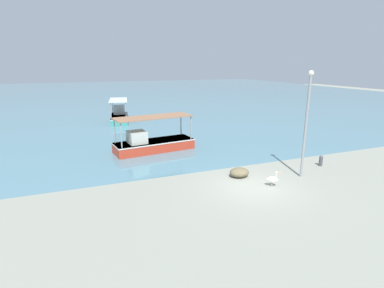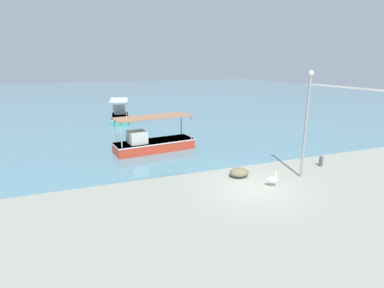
{
  "view_description": "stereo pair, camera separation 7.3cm",
  "coord_description": "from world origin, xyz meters",
  "px_view_note": "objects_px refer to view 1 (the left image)",
  "views": [
    {
      "loc": [
        -7.91,
        -11.9,
        6.05
      ],
      "look_at": [
        -1.35,
        4.97,
        1.14
      ],
      "focal_mm": 28.0,
      "sensor_mm": 36.0,
      "label": 1
    },
    {
      "loc": [
        -7.85,
        -11.93,
        6.05
      ],
      "look_at": [
        -1.35,
        4.97,
        1.14
      ],
      "focal_mm": 28.0,
      "sensor_mm": 36.0,
      "label": 2
    }
  ],
  "objects_px": {
    "fishing_boat_far_left": "(152,143)",
    "fishing_boat_far_right": "(119,116)",
    "pelican": "(273,179)",
    "lamp_post": "(306,119)",
    "mooring_bollard": "(321,160)",
    "net_pile": "(239,172)"
  },
  "relations": [
    {
      "from": "fishing_boat_far_right",
      "to": "mooring_bollard",
      "type": "bearing_deg",
      "value": -63.53
    },
    {
      "from": "lamp_post",
      "to": "fishing_boat_far_left",
      "type": "bearing_deg",
      "value": 129.2
    },
    {
      "from": "pelican",
      "to": "net_pile",
      "type": "xyz_separation_m",
      "value": [
        -0.9,
        1.77,
        -0.12
      ]
    },
    {
      "from": "fishing_boat_far_left",
      "to": "lamp_post",
      "type": "xyz_separation_m",
      "value": [
        6.42,
        -7.87,
        2.61
      ]
    },
    {
      "from": "fishing_boat_far_left",
      "to": "fishing_boat_far_right",
      "type": "xyz_separation_m",
      "value": [
        -0.6,
        11.96,
        0.0
      ]
    },
    {
      "from": "fishing_boat_far_left",
      "to": "pelican",
      "type": "xyz_separation_m",
      "value": [
        4.14,
        -8.43,
        -0.22
      ]
    },
    {
      "from": "fishing_boat_far_left",
      "to": "fishing_boat_far_right",
      "type": "distance_m",
      "value": 11.98
    },
    {
      "from": "fishing_boat_far_left",
      "to": "lamp_post",
      "type": "height_order",
      "value": "lamp_post"
    },
    {
      "from": "lamp_post",
      "to": "pelican",
      "type": "bearing_deg",
      "value": -166.18
    },
    {
      "from": "fishing_boat_far_left",
      "to": "net_pile",
      "type": "xyz_separation_m",
      "value": [
        3.23,
        -6.66,
        -0.35
      ]
    },
    {
      "from": "mooring_bollard",
      "to": "fishing_boat_far_left",
      "type": "bearing_deg",
      "value": 141.98
    },
    {
      "from": "lamp_post",
      "to": "net_pile",
      "type": "xyz_separation_m",
      "value": [
        -3.18,
        1.21,
        -2.96
      ]
    },
    {
      "from": "fishing_boat_far_right",
      "to": "fishing_boat_far_left",
      "type": "bearing_deg",
      "value": -87.12
    },
    {
      "from": "fishing_boat_far_left",
      "to": "mooring_bollard",
      "type": "distance_m",
      "value": 11.13
    },
    {
      "from": "mooring_bollard",
      "to": "net_pile",
      "type": "relative_size",
      "value": 0.6
    },
    {
      "from": "pelican",
      "to": "lamp_post",
      "type": "xyz_separation_m",
      "value": [
        2.28,
        0.56,
        2.83
      ]
    },
    {
      "from": "fishing_boat_far_right",
      "to": "pelican",
      "type": "height_order",
      "value": "fishing_boat_far_right"
    },
    {
      "from": "lamp_post",
      "to": "net_pile",
      "type": "distance_m",
      "value": 4.51
    },
    {
      "from": "pelican",
      "to": "lamp_post",
      "type": "bearing_deg",
      "value": 13.82
    },
    {
      "from": "fishing_boat_far_right",
      "to": "mooring_bollard",
      "type": "relative_size",
      "value": 7.55
    },
    {
      "from": "fishing_boat_far_left",
      "to": "fishing_boat_far_right",
      "type": "relative_size",
      "value": 1.18
    },
    {
      "from": "fishing_boat_far_left",
      "to": "net_pile",
      "type": "bearing_deg",
      "value": -64.08
    }
  ]
}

